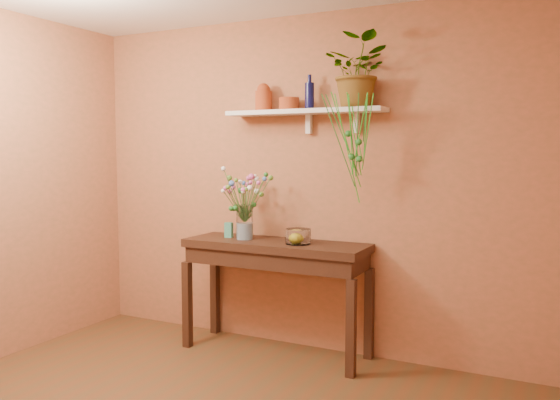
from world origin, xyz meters
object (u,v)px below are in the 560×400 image
Objects in this scene: blue_bottle at (309,95)px; bouquet at (244,190)px; sideboard at (276,258)px; glass_vase at (245,225)px; terracotta_jug at (264,98)px; spider_plant at (359,72)px; glass_bowl at (298,237)px.

blue_bottle reaches higher than bouquet.
blue_bottle is (0.22, 0.15, 1.28)m from sideboard.
blue_bottle is 0.96× the size of glass_vase.
glass_vase is at bearing -177.72° from sideboard.
blue_bottle is at bearing 18.98° from bouquet.
sideboard is 1.30m from blue_bottle.
sideboard is at bearing -39.05° from terracotta_jug.
terracotta_jug is (-0.19, 0.15, 1.27)m from sideboard.
terracotta_jug is 0.81× the size of glass_vase.
blue_bottle is 0.51× the size of spider_plant.
sideboard is at bearing 2.28° from glass_vase.
terracotta_jug is at bearing 140.95° from sideboard.
glass_bowl is at bearing -24.70° from terracotta_jug.
blue_bottle reaches higher than glass_vase.
sideboard is 1.30m from terracotta_jug.
spider_plant reaches higher than glass_vase.
terracotta_jug is 0.84m from spider_plant.
spider_plant is 1.50m from glass_vase.
spider_plant is 1.88× the size of glass_vase.
blue_bottle is 0.45m from spider_plant.
sideboard is 0.37m from glass_vase.
spider_plant is at bearing -2.60° from terracotta_jug.
bouquet is (-0.50, -0.17, -0.75)m from blue_bottle.
terracotta_jug is 0.84× the size of blue_bottle.
bouquet is at bearing -161.02° from blue_bottle.
blue_bottle is 1.38× the size of glass_bowl.
blue_bottle reaches higher than sideboard.
spider_plant is (0.42, -0.04, 0.15)m from blue_bottle.
glass_bowl is at bearing -2.58° from glass_vase.
sideboard is at bearing -170.00° from spider_plant.
terracotta_jug is 1.15× the size of glass_bowl.
bouquet reaches higher than sideboard.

